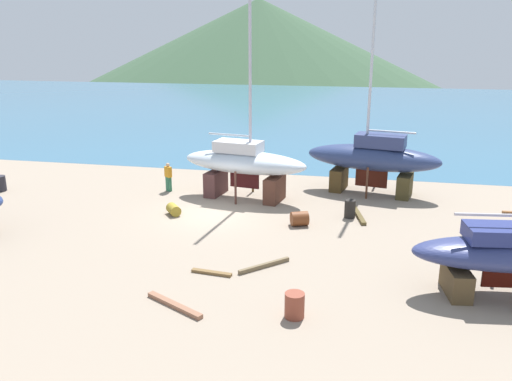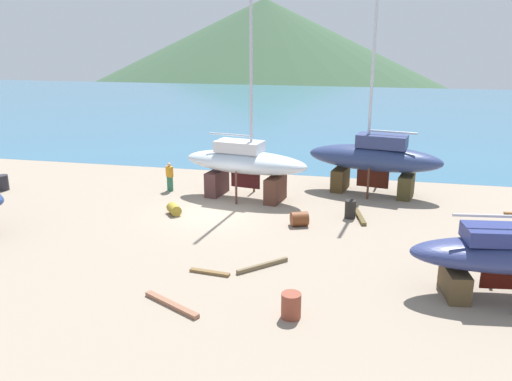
# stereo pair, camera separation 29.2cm
# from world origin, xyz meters

# --- Properties ---
(ground_plane) EXTENTS (51.58, 51.58, 0.00)m
(ground_plane) POSITION_xyz_m (0.00, -4.46, 0.00)
(ground_plane) COLOR gray
(sea_water) EXTENTS (164.91, 62.26, 0.01)m
(sea_water) POSITION_xyz_m (0.00, 39.57, 0.00)
(sea_water) COLOR #366686
(sea_water) RESTS_ON ground
(headland_hill) EXTENTS (170.23, 170.23, 39.89)m
(headland_hill) POSITION_xyz_m (-26.84, 144.68, 0.00)
(headland_hill) COLOR #355137
(headland_hill) RESTS_ON ground
(sailboat_large_starboard) EXTENTS (7.26, 3.39, 12.69)m
(sailboat_large_starboard) POSITION_xyz_m (1.00, 3.00, 1.95)
(sailboat_large_starboard) COLOR #553125
(sailboat_large_starboard) RESTS_ON ground
(sailboat_mid_port) EXTENTS (7.72, 3.64, 13.61)m
(sailboat_mid_port) POSITION_xyz_m (7.86, 5.40, 2.02)
(sailboat_mid_port) COLOR #4C391C
(sailboat_mid_port) RESTS_ON ground
(sailboat_far_slipway) EXTENTS (6.64, 2.93, 9.26)m
(sailboat_far_slipway) POSITION_xyz_m (12.23, -6.21, 1.51)
(sailboat_far_slipway) COLOR #474027
(sailboat_far_slipway) RESTS_ON ground
(worker) EXTENTS (0.50, 0.46, 1.66)m
(worker) POSITION_xyz_m (-3.53, 3.39, 0.86)
(worker) COLOR #2E6C4B
(worker) RESTS_ON ground
(barrel_tipped_center) EXTENTS (0.93, 0.98, 0.53)m
(barrel_tipped_center) POSITION_xyz_m (-1.80, -0.50, 0.27)
(barrel_tipped_center) COLOR olive
(barrel_tipped_center) RESTS_ON ground
(barrel_rust_far) EXTENTS (0.98, 0.92, 0.68)m
(barrel_rust_far) POSITION_xyz_m (4.53, -0.75, 0.34)
(barrel_rust_far) COLOR brown
(barrel_rust_far) RESTS_ON ground
(barrel_blue_faded) EXTENTS (0.69, 0.69, 0.89)m
(barrel_blue_faded) POSITION_xyz_m (6.81, 0.87, 0.45)
(barrel_blue_faded) COLOR black
(barrel_blue_faded) RESTS_ON ground
(barrel_tipped_right) EXTENTS (0.91, 0.91, 0.88)m
(barrel_tipped_right) POSITION_xyz_m (-13.02, 1.42, 0.44)
(barrel_tipped_right) COLOR #29282E
(barrel_tipped_right) RESTS_ON ground
(barrel_by_slipway) EXTENTS (0.87, 0.87, 0.82)m
(barrel_by_slipway) POSITION_xyz_m (5.42, -9.09, 0.41)
(barrel_by_slipway) COLOR brown
(barrel_by_slipway) RESTS_ON ground
(timber_long_fore) EXTENTS (0.86, 2.95, 0.16)m
(timber_long_fore) POSITION_xyz_m (7.20, 1.27, 0.08)
(timber_long_fore) COLOR brown
(timber_long_fore) RESTS_ON ground
(timber_short_cross) EXTENTS (2.28, 1.37, 0.14)m
(timber_short_cross) POSITION_xyz_m (1.47, -9.27, 0.07)
(timber_short_cross) COLOR #8E5F47
(timber_short_cross) RESTS_ON ground
(timber_long_aft) EXTENTS (1.72, 1.73, 0.16)m
(timber_long_aft) POSITION_xyz_m (3.80, -5.67, 0.08)
(timber_long_aft) COLOR brown
(timber_long_aft) RESTS_ON ground
(timber_plank_near) EXTENTS (1.59, 0.36, 0.11)m
(timber_plank_near) POSITION_xyz_m (1.97, -6.63, 0.06)
(timber_plank_near) COLOR brown
(timber_plank_near) RESTS_ON ground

